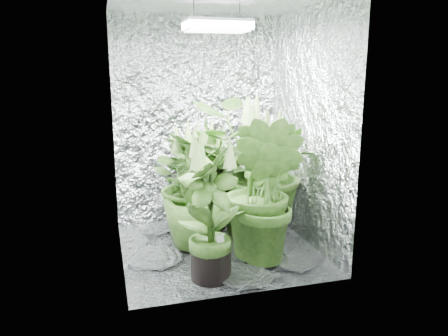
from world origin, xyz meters
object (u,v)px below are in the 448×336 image
plant_b (212,180)px  plant_d (195,192)px  plant_g (264,191)px  grow_lamp (217,26)px  plant_e (257,170)px  plant_f (211,213)px  plant_c (260,184)px  circulation_fan (268,211)px  plant_a (197,181)px

plant_b → plant_d: size_ratio=0.94×
plant_g → grow_lamp: bearing=128.6°
grow_lamp → plant_e: bearing=21.5°
plant_b → plant_e: plant_e is taller
plant_e → plant_f: 0.91m
plant_c → circulation_fan: plant_c is taller
grow_lamp → plant_g: bearing=-51.4°
plant_a → plant_g: plant_g is taller
plant_g → plant_b: bearing=103.3°
plant_c → plant_f: bearing=-127.8°
grow_lamp → plant_e: grow_lamp is taller
plant_g → plant_a: bearing=119.4°
plant_b → circulation_fan: bearing=-8.0°
grow_lamp → plant_b: size_ratio=0.49×
plant_b → plant_e: 0.50m
plant_f → plant_g: plant_g is taller
plant_a → plant_f: bearing=-95.7°
plant_c → circulation_fan: size_ratio=2.93×
plant_f → plant_g: 0.50m
plant_c → plant_d: 0.78m
plant_c → plant_e: (-0.12, -0.24, 0.20)m
plant_f → plant_b: bearing=75.5°
plant_e → circulation_fan: 0.60m
plant_f → plant_g: bearing=20.5°
plant_b → plant_e: size_ratio=0.74×
plant_c → plant_e: size_ratio=0.69×
plant_e → plant_f: plant_e is taller
plant_e → circulation_fan: bearing=51.7°
plant_b → plant_c: (0.45, -0.10, -0.04)m
grow_lamp → plant_d: size_ratio=0.46×
plant_a → plant_c: 0.64m
plant_c → plant_d: plant_d is taller
grow_lamp → plant_g: (0.28, -0.34, -1.24)m
circulation_fan → grow_lamp: bearing=-146.6°
plant_a → plant_d: (-0.07, -0.26, -0.03)m
plant_c → circulation_fan: (0.09, 0.03, -0.29)m
grow_lamp → circulation_fan: bearing=34.7°
plant_c → plant_d: size_ratio=0.88×
plant_b → plant_d: bearing=-120.5°
plant_a → plant_e: (0.51, -0.17, 0.10)m
grow_lamp → plant_a: (-0.10, 0.33, -1.30)m
plant_e → plant_g: size_ratio=1.10×
plant_f → circulation_fan: bearing=49.6°
plant_f → plant_g: (0.46, 0.17, 0.08)m
plant_e → plant_a: bearing=161.5°
plant_g → circulation_fan: size_ratio=3.82×
plant_d → plant_g: plant_g is taller
plant_a → plant_f: same height
plant_d → plant_g: bearing=-42.7°
plant_f → plant_e: bearing=48.8°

